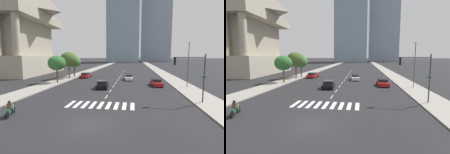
# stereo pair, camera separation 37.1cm
# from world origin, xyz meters

# --- Properties ---
(ground_plane) EXTENTS (800.00, 800.00, 0.00)m
(ground_plane) POSITION_xyz_m (0.00, 0.00, 0.00)
(ground_plane) COLOR #232326
(sidewalk_east) EXTENTS (4.00, 260.00, 0.15)m
(sidewalk_east) POSITION_xyz_m (12.69, 30.00, 0.07)
(sidewalk_east) COLOR gray
(sidewalk_east) RESTS_ON ground
(sidewalk_west) EXTENTS (4.00, 260.00, 0.15)m
(sidewalk_west) POSITION_xyz_m (-12.69, 30.00, 0.07)
(sidewalk_west) COLOR gray
(sidewalk_west) RESTS_ON ground
(crosswalk_near) EXTENTS (7.65, 2.86, 0.01)m
(crosswalk_near) POSITION_xyz_m (-0.00, 5.67, 0.00)
(crosswalk_near) COLOR silver
(crosswalk_near) RESTS_ON ground
(lane_divider_center) EXTENTS (0.14, 50.00, 0.01)m
(lane_divider_center) POSITION_xyz_m (0.00, 33.67, 0.00)
(lane_divider_center) COLOR silver
(lane_divider_center) RESTS_ON ground
(motorcycle_lead) EXTENTS (0.98, 2.11, 1.49)m
(motorcycle_lead) POSITION_xyz_m (-7.76, 1.16, 0.58)
(motorcycle_lead) COLOR black
(motorcycle_lead) RESTS_ON ground
(sedan_white_0) EXTENTS (2.13, 4.65, 1.23)m
(sedan_white_0) POSITION_xyz_m (2.48, 26.64, 0.57)
(sedan_white_0) COLOR silver
(sedan_white_0) RESTS_ON ground
(sedan_black_1) EXTENTS (2.21, 4.35, 1.36)m
(sedan_black_1) POSITION_xyz_m (-1.70, 15.90, 0.62)
(sedan_black_1) COLOR black
(sedan_black_1) RESTS_ON ground
(sedan_red_2) EXTENTS (2.23, 4.49, 1.33)m
(sedan_red_2) POSITION_xyz_m (-8.55, 29.25, 0.61)
(sedan_red_2) COLOR maroon
(sedan_red_2) RESTS_ON ground
(sedan_red_3) EXTENTS (2.10, 4.40, 1.25)m
(sedan_red_3) POSITION_xyz_m (7.91, 19.43, 0.58)
(sedan_red_3) COLOR maroon
(sedan_red_3) RESTS_ON ground
(traffic_signal_near) EXTENTS (3.90, 0.28, 5.67)m
(traffic_signal_near) POSITION_xyz_m (10.46, 7.84, 4.00)
(traffic_signal_near) COLOR #333335
(traffic_signal_near) RESTS_ON sidewalk_east
(street_lamp_east) EXTENTS (0.50, 0.24, 7.78)m
(street_lamp_east) POSITION_xyz_m (12.99, 17.97, 4.64)
(street_lamp_east) COLOR #3F3F42
(street_lamp_east) RESTS_ON sidewalk_east
(street_tree_nearest) EXTENTS (3.53, 3.53, 5.48)m
(street_tree_nearest) POSITION_xyz_m (-11.89, 19.99, 4.12)
(street_tree_nearest) COLOR #4C3823
(street_tree_nearest) RESTS_ON sidewalk_west
(street_tree_second) EXTENTS (4.21, 4.21, 6.37)m
(street_tree_second) POSITION_xyz_m (-11.89, 26.58, 4.72)
(street_tree_second) COLOR #4C3823
(street_tree_second) RESTS_ON sidewalk_west
(street_tree_third) EXTENTS (3.47, 3.47, 5.34)m
(street_tree_third) POSITION_xyz_m (-11.89, 30.16, 4.00)
(street_tree_third) COLOR #4C3823
(street_tree_third) RESTS_ON sidewalk_west
(war_memorial) EXTENTS (29.73, 29.73, 35.97)m
(war_memorial) POSITION_xyz_m (-37.10, 36.76, 18.46)
(war_memorial) COLOR #A89E89
(war_memorial) RESTS_ON ground
(office_tower_left_skyline) EXTENTS (26.84, 20.80, 104.83)m
(office_tower_left_skyline) POSITION_xyz_m (-5.96, 138.45, 48.02)
(office_tower_left_skyline) COLOR #7A93A8
(office_tower_left_skyline) RESTS_ON ground
(office_tower_center_skyline) EXTENTS (27.09, 25.34, 111.34)m
(office_tower_center_skyline) POSITION_xyz_m (23.43, 162.33, 55.14)
(office_tower_center_skyline) COLOR #8C9EB2
(office_tower_center_skyline) RESTS_ON ground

